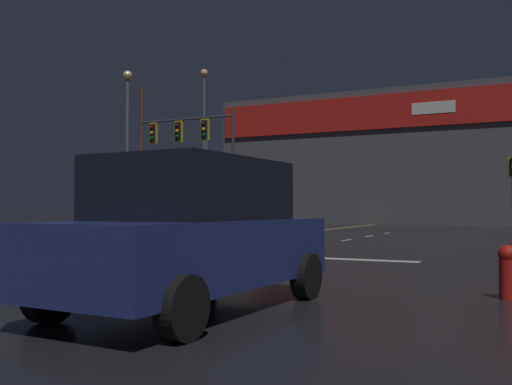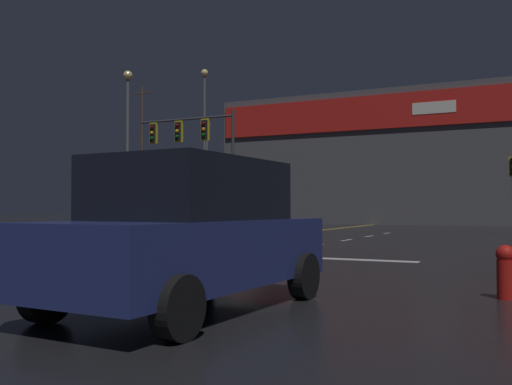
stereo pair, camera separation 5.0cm
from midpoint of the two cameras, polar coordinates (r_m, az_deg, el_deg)
ground_plane at (r=23.38m, az=-2.91°, el=-4.73°), size 200.00×200.00×0.00m
road_markings at (r=21.99m, az=-2.57°, el=-4.92°), size 13.32×60.00×0.01m
traffic_signal_median at (r=26.18m, az=-6.54°, el=5.29°), size 5.01×0.36×5.62m
streetlight_near_left at (r=47.26m, az=-5.01°, el=3.53°), size 0.56×0.56×8.52m
streetlight_near_right at (r=35.50m, az=-12.79°, el=6.29°), size 0.56×0.56×9.64m
streetlight_median_approach at (r=43.59m, az=-5.26°, el=6.39°), size 0.56×0.56×11.88m
fire_hydrant at (r=8.74m, az=23.76°, el=-7.16°), size 0.35×0.26×0.76m
parked_car at (r=7.21m, az=-6.49°, el=-4.11°), size 2.22×4.39×1.88m
building_backdrop at (r=51.06m, az=12.89°, el=3.08°), size 26.99×10.23×10.82m
utility_pole_row at (r=45.25m, az=10.28°, el=5.03°), size 44.33×0.26×12.73m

